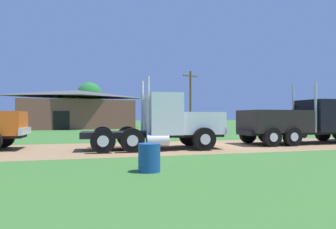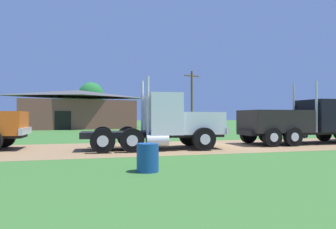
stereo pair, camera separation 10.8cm
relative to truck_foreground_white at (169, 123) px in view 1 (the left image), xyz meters
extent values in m
plane|color=#3B6F2D|center=(2.68, 0.70, -1.25)|extent=(200.00, 200.00, 0.00)
cube|color=#95734C|center=(2.68, 0.70, -1.25)|extent=(120.00, 6.53, 0.01)
cube|color=black|center=(-0.80, 0.04, -0.53)|extent=(6.80, 1.84, 0.28)
cube|color=white|center=(1.51, -0.04, 0.01)|extent=(2.21, 2.17, 1.07)
cube|color=silver|center=(2.63, -0.08, -0.35)|extent=(0.24, 2.30, 0.32)
cube|color=white|center=(-0.31, 0.03, 0.45)|extent=(1.59, 2.45, 1.96)
cube|color=#2D3D4C|center=(0.46, 0.00, 0.84)|extent=(0.11, 2.00, 0.86)
cylinder|color=silver|center=(-1.15, 1.01, 0.81)|extent=(0.14, 0.14, 2.68)
cylinder|color=silver|center=(-1.22, -0.89, 0.81)|extent=(0.14, 0.14, 2.68)
cylinder|color=silver|center=(-0.80, -1.01, -0.75)|extent=(1.02, 0.55, 0.52)
cylinder|color=black|center=(1.44, 1.17, -0.72)|extent=(1.08, 0.34, 1.07)
cylinder|color=silver|center=(1.45, 1.33, -0.72)|extent=(0.48, 0.06, 0.48)
cylinder|color=black|center=(1.36, -1.23, -0.72)|extent=(1.08, 0.34, 1.07)
cylinder|color=silver|center=(1.35, -1.39, -0.72)|extent=(0.48, 0.06, 0.48)
cylinder|color=black|center=(-3.13, 1.33, -0.72)|extent=(1.08, 0.34, 1.07)
cylinder|color=silver|center=(-3.12, 1.49, -0.72)|extent=(0.48, 0.06, 0.48)
cylinder|color=black|center=(-3.21, -1.07, -0.72)|extent=(1.08, 0.34, 1.07)
cylinder|color=silver|center=(-3.22, -1.23, -0.72)|extent=(0.48, 0.06, 0.48)
cylinder|color=black|center=(-1.88, 1.28, -0.72)|extent=(1.08, 0.34, 1.07)
cylinder|color=silver|center=(-1.87, 1.44, -0.72)|extent=(0.48, 0.06, 0.48)
cylinder|color=black|center=(-1.96, -1.12, -0.72)|extent=(1.08, 0.34, 1.07)
cylinder|color=silver|center=(-1.97, -1.28, -0.72)|extent=(0.48, 0.06, 0.48)
cube|color=black|center=(8.09, 0.65, -0.56)|extent=(7.44, 1.66, 0.28)
cube|color=black|center=(9.21, 0.66, 0.37)|extent=(1.53, 2.38, 1.86)
cube|color=#2D3D4C|center=(9.98, 0.67, 0.74)|extent=(0.06, 1.97, 0.82)
cylinder|color=silver|center=(8.33, 1.58, 0.86)|extent=(0.14, 0.14, 2.85)
cylinder|color=silver|center=(8.35, -0.29, 0.86)|extent=(0.14, 0.14, 2.85)
cylinder|color=silver|center=(8.75, 1.69, -0.77)|extent=(1.01, 0.53, 0.52)
cube|color=black|center=(6.32, 0.63, 0.06)|extent=(3.51, 2.40, 1.24)
cylinder|color=black|center=(10.77, 1.86, -0.75)|extent=(1.01, 0.31, 1.01)
cylinder|color=silver|center=(10.77, 2.02, -0.75)|extent=(0.45, 0.05, 0.45)
cylinder|color=black|center=(5.36, 1.80, -0.75)|extent=(1.01, 0.31, 1.01)
cylinder|color=silver|center=(5.36, 1.96, -0.75)|extent=(0.45, 0.05, 0.45)
cylinder|color=black|center=(5.39, -0.56, -0.75)|extent=(1.01, 0.31, 1.01)
cylinder|color=silver|center=(5.39, -0.72, -0.75)|extent=(0.45, 0.05, 0.45)
cylinder|color=black|center=(6.61, 1.81, -0.75)|extent=(1.01, 0.31, 1.01)
cylinder|color=silver|center=(6.61, 1.97, -0.75)|extent=(0.45, 0.05, 0.45)
cylinder|color=black|center=(6.64, -0.55, -0.75)|extent=(1.01, 0.31, 1.01)
cylinder|color=silver|center=(6.64, -0.71, -0.75)|extent=(0.45, 0.05, 0.45)
cube|color=silver|center=(-6.78, 1.53, -0.37)|extent=(0.17, 2.15, 0.32)
cylinder|color=black|center=(-8.00, 2.66, -0.74)|extent=(1.03, 0.31, 1.03)
cylinder|color=silver|center=(-8.00, 2.82, -0.74)|extent=(0.46, 0.04, 0.46)
cube|color=silver|center=(3.27, 6.70, -0.10)|extent=(0.42, 0.48, 0.60)
sphere|color=tan|center=(3.27, 6.70, 0.35)|extent=(0.23, 0.23, 0.23)
cube|color=#1E284C|center=(3.31, 6.62, -0.83)|extent=(0.23, 0.23, 0.85)
cube|color=#1E284C|center=(3.23, 6.78, -0.83)|extent=(0.23, 0.23, 0.85)
cylinder|color=silver|center=(3.39, 6.48, -0.13)|extent=(0.10, 0.10, 0.57)
cylinder|color=silver|center=(3.15, 6.92, -0.13)|extent=(0.10, 0.10, 0.57)
cylinder|color=#19478C|center=(-2.11, -5.69, -0.85)|extent=(0.63, 0.63, 0.81)
cube|color=brown|center=(-5.40, 26.16, 0.56)|extent=(14.61, 9.03, 3.62)
pyramid|color=#4F4F4F|center=(-5.40, 26.16, 3.29)|extent=(15.34, 9.48, 0.92)
cube|color=black|center=(-6.93, 22.29, -0.15)|extent=(1.79, 0.31, 2.20)
cylinder|color=brown|center=(8.46, 21.09, 2.37)|extent=(0.26, 0.26, 7.25)
cube|color=brown|center=(8.46, 21.09, 5.40)|extent=(2.14, 0.80, 0.14)
cylinder|color=#513823|center=(-3.79, 34.92, 0.34)|extent=(0.44, 0.44, 3.18)
ellipsoid|color=#267631|center=(-3.79, 34.92, 3.55)|extent=(4.06, 4.06, 4.47)
camera|label=1|loc=(-3.77, -14.03, 0.34)|focal=31.68mm
camera|label=2|loc=(-3.67, -14.06, 0.34)|focal=31.68mm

